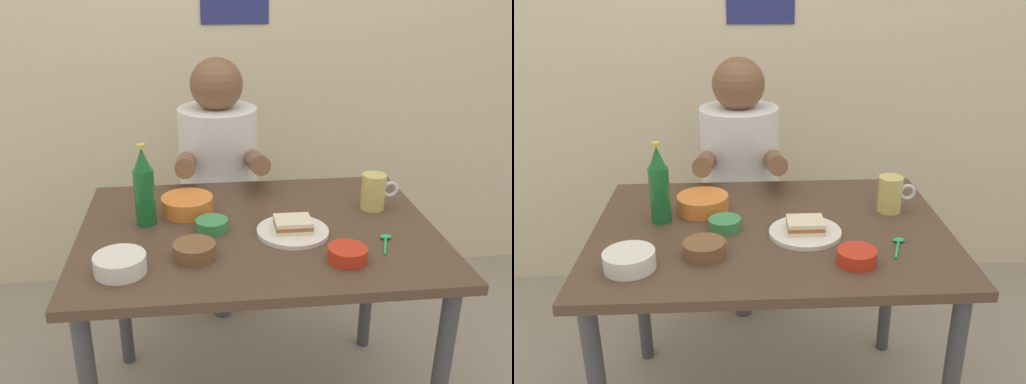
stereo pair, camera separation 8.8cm
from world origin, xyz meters
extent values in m
cube|color=beige|center=(0.00, 1.05, 1.30)|extent=(4.40, 0.08, 2.60)
cube|color=#4C3828|center=(0.00, 0.00, 0.72)|extent=(1.10, 0.80, 0.03)
cylinder|color=#3F3F44|center=(-0.49, 0.34, 0.35)|extent=(0.05, 0.05, 0.71)
cylinder|color=#3F3F44|center=(0.49, 0.34, 0.35)|extent=(0.05, 0.05, 0.71)
cylinder|color=#4C4C51|center=(-0.09, 0.63, 0.21)|extent=(0.08, 0.08, 0.41)
cylinder|color=brown|center=(-0.09, 0.63, 0.43)|extent=(0.34, 0.34, 0.04)
cylinder|color=white|center=(-0.09, 0.63, 0.71)|extent=(0.32, 0.32, 0.52)
sphere|color=brown|center=(-0.09, 0.63, 1.06)|extent=(0.21, 0.21, 0.21)
cylinder|color=brown|center=(-0.22, 0.38, 0.82)|extent=(0.07, 0.31, 0.14)
cylinder|color=brown|center=(0.04, 0.38, 0.82)|extent=(0.07, 0.31, 0.14)
cylinder|color=silver|center=(0.10, -0.05, 0.75)|extent=(0.22, 0.22, 0.01)
cube|color=beige|center=(0.10, -0.05, 0.76)|extent=(0.11, 0.09, 0.01)
cube|color=#9E592D|center=(0.10, -0.05, 0.77)|extent=(0.11, 0.09, 0.01)
cube|color=beige|center=(0.10, -0.05, 0.78)|extent=(0.11, 0.09, 0.01)
cylinder|color=#D1BC66|center=(0.40, 0.11, 0.80)|extent=(0.08, 0.08, 0.12)
torus|color=silver|center=(0.46, 0.11, 0.81)|extent=(0.06, 0.01, 0.06)
cylinder|color=#19602D|center=(-0.35, 0.07, 0.83)|extent=(0.06, 0.06, 0.18)
cone|color=#19602D|center=(-0.35, 0.07, 0.95)|extent=(0.05, 0.05, 0.07)
cylinder|color=#BFB74C|center=(-0.35, 0.07, 1.00)|extent=(0.03, 0.03, 0.01)
cylinder|color=silver|center=(-0.39, -0.23, 0.77)|extent=(0.14, 0.14, 0.05)
cylinder|color=tan|center=(-0.39, -0.23, 0.78)|extent=(0.11, 0.11, 0.02)
cylinder|color=#388C4C|center=(-0.14, 0.00, 0.76)|extent=(0.10, 0.10, 0.03)
cylinder|color=#5B643A|center=(-0.14, 0.00, 0.77)|extent=(0.08, 0.08, 0.02)
cylinder|color=red|center=(0.22, -0.23, 0.76)|extent=(0.11, 0.11, 0.04)
cylinder|color=#A33521|center=(0.22, -0.23, 0.77)|extent=(0.09, 0.09, 0.02)
cylinder|color=orange|center=(-0.22, 0.14, 0.77)|extent=(0.17, 0.17, 0.05)
cylinder|color=#B25B2D|center=(-0.22, 0.14, 0.78)|extent=(0.14, 0.14, 0.02)
cylinder|color=brown|center=(-0.20, -0.17, 0.76)|extent=(0.12, 0.12, 0.04)
cylinder|color=brown|center=(-0.20, -0.17, 0.77)|extent=(0.10, 0.10, 0.02)
cylinder|color=#26A559|center=(0.35, -0.17, 0.74)|extent=(0.04, 0.11, 0.01)
ellipsoid|color=#26A559|center=(0.37, -0.12, 0.75)|extent=(0.04, 0.02, 0.01)
camera|label=1|loc=(-0.18, -1.55, 1.50)|focal=38.98mm
camera|label=2|loc=(-0.09, -1.56, 1.50)|focal=38.98mm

